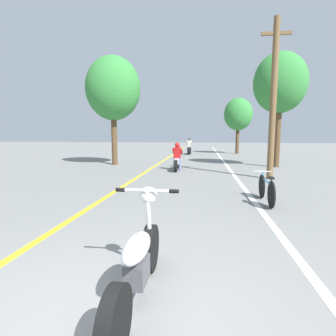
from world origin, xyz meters
TOP-DOWN VIEW (x-y plane):
  - ground_plane at (0.00, 0.00)m, footprint 120.00×120.00m
  - lane_stripe_center at (-1.70, 12.49)m, footprint 0.14×48.00m
  - lane_stripe_edge at (2.30, 12.49)m, footprint 0.14×48.00m
  - utility_pole at (3.59, 8.73)m, footprint 1.10×0.24m
  - roadside_tree_right_near at (4.89, 12.83)m, footprint 2.73×2.46m
  - roadside_tree_right_far at (4.11, 23.23)m, footprint 2.58×2.33m
  - roadside_tree_left at (-4.16, 12.76)m, footprint 3.11×2.80m
  - motorcycle_foreground at (0.32, 0.54)m, footprint 0.75×1.95m
  - motorcycle_rider_lead at (-0.30, 10.82)m, footprint 0.50×1.94m
  - motorcycle_rider_far at (-0.28, 21.70)m, footprint 0.50×2.05m
  - bicycle_parked at (2.58, 4.88)m, footprint 0.44×1.68m

SIDE VIEW (x-z plane):
  - ground_plane at x=0.00m, z-range 0.00..0.00m
  - lane_stripe_center at x=-1.70m, z-range 0.00..0.01m
  - lane_stripe_edge at x=2.30m, z-range 0.00..0.01m
  - bicycle_parked at x=2.58m, z-range -0.03..0.73m
  - motorcycle_foreground at x=0.32m, z-range -0.12..0.98m
  - motorcycle_rider_lead at x=-0.30m, z-range -0.16..1.21m
  - motorcycle_rider_far at x=-0.28m, z-range -0.18..1.28m
  - utility_pole at x=3.59m, z-range 0.09..6.16m
  - roadside_tree_right_far at x=4.11m, z-range 1.04..6.16m
  - roadside_tree_left at x=-4.16m, z-range 1.25..7.39m
  - roadside_tree_right_near at x=4.89m, z-range 1.39..7.40m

